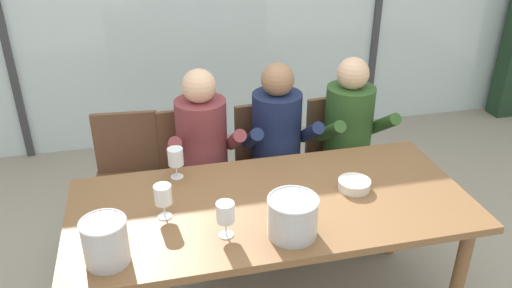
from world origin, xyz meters
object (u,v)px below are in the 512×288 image
person_navy_polo (280,144)px  tasting_bowl (354,184)px  chair_center (270,159)px  ice_bucket_secondary (293,216)px  wine_glass_by_left_taster (176,158)px  wine_glass_near_bucket (225,214)px  ice_bucket_primary (105,241)px  wine_glass_center_pour (163,196)px  chair_left_of_center (194,167)px  person_olive_shirt (353,136)px  person_maroon_top (204,152)px  chair_right_of_center (340,151)px  chair_near_curtain (129,172)px  dining_table (272,215)px

person_navy_polo → tasting_bowl: person_navy_polo is taller
chair_center → ice_bucket_secondary: ice_bucket_secondary is taller
wine_glass_by_left_taster → wine_glass_near_bucket: same height
ice_bucket_primary → tasting_bowl: size_ratio=1.22×
ice_bucket_secondary → wine_glass_center_pour: (-0.56, 0.27, 0.02)m
chair_left_of_center → wine_glass_near_bucket: wine_glass_near_bucket is taller
chair_left_of_center → tasting_bowl: bearing=-52.3°
person_olive_shirt → person_maroon_top: bearing=176.3°
chair_right_of_center → wine_glass_by_left_taster: bearing=-162.7°
tasting_bowl → chair_near_curtain: bearing=143.3°
tasting_bowl → wine_glass_center_pour: wine_glass_center_pour is taller
dining_table → ice_bucket_secondary: (0.02, -0.28, 0.18)m
chair_right_of_center → ice_bucket_primary: 1.92m
chair_center → person_olive_shirt: (0.54, -0.12, 0.17)m
chair_near_curtain → person_maroon_top: person_maroon_top is taller
person_olive_shirt → tasting_bowl: bearing=-116.4°
chair_center → wine_glass_center_pour: size_ratio=5.15×
chair_left_of_center → chair_center: 0.51m
chair_near_curtain → wine_glass_center_pour: (0.19, -0.90, 0.36)m
ice_bucket_secondary → ice_bucket_primary: bearing=-179.8°
dining_table → person_navy_polo: size_ratio=1.66×
chair_left_of_center → wine_glass_by_left_taster: bearing=-109.7°
chair_near_curtain → chair_center: bearing=1.5°
chair_near_curtain → chair_left_of_center: 0.43m
wine_glass_center_pour → chair_center: bearing=48.8°
dining_table → wine_glass_near_bucket: size_ratio=11.59×
wine_glass_center_pour → person_maroon_top: bearing=68.4°
chair_right_of_center → wine_glass_near_bucket: bearing=-138.9°
dining_table → tasting_bowl: 0.46m
person_olive_shirt → ice_bucket_primary: person_olive_shirt is taller
wine_glass_center_pour → chair_near_curtain: bearing=101.9°
chair_center → ice_bucket_secondary: (-0.19, -1.12, 0.34)m
wine_glass_near_bucket → wine_glass_center_pour: size_ratio=1.00×
wine_glass_by_left_taster → wine_glass_near_bucket: 0.59m
chair_center → wine_glass_center_pour: (-0.74, -0.85, 0.36)m
person_maroon_top → wine_glass_center_pour: 0.81m
chair_left_of_center → wine_glass_near_bucket: size_ratio=5.15×
wine_glass_near_bucket → chair_right_of_center: bearing=47.2°
person_maroon_top → ice_bucket_secondary: bearing=-76.7°
ice_bucket_secondary → wine_glass_near_bucket: size_ratio=1.35×
chair_left_of_center → wine_glass_by_left_taster: 0.64m
person_olive_shirt → ice_bucket_primary: bearing=-150.5°
chair_left_of_center → wine_glass_near_bucket: bearing=-92.6°
chair_left_of_center → chair_right_of_center: size_ratio=1.00×
chair_left_of_center → chair_right_of_center: same height
chair_center → tasting_bowl: chair_center is taller
person_olive_shirt → ice_bucket_secondary: (-0.72, -1.00, 0.17)m
person_olive_shirt → wine_glass_by_left_taster: 1.26m
chair_left_of_center → wine_glass_near_bucket: 1.14m
chair_near_curtain → ice_bucket_primary: size_ratio=4.33×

